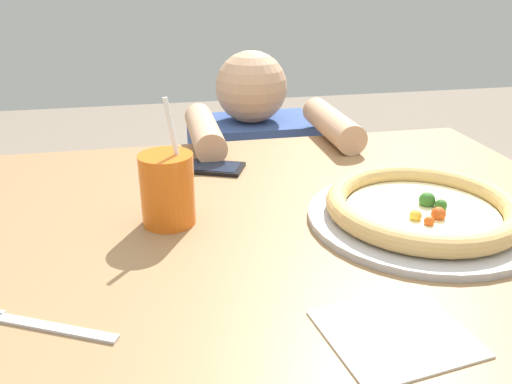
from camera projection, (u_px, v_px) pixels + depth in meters
name	position (u px, v px, depth m)	size (l,w,h in m)	color
dining_table	(273.00, 278.00, 0.93)	(1.17, 0.89, 0.75)	#936D47
pizza_near	(422.00, 210.00, 0.88)	(0.38, 0.38, 0.05)	#B7B7BC
drink_cup_colored	(168.00, 189.00, 0.86)	(0.09, 0.09, 0.21)	orange
paper_napkin	(395.00, 333.00, 0.61)	(0.16, 0.14, 0.00)	white
fork	(32.00, 324.00, 0.63)	(0.19, 0.11, 0.00)	silver
cell_phone	(207.00, 167.00, 1.11)	(0.17, 0.13, 0.01)	black
diner_seated	(252.00, 218.00, 1.61)	(0.39, 0.51, 0.93)	#333847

